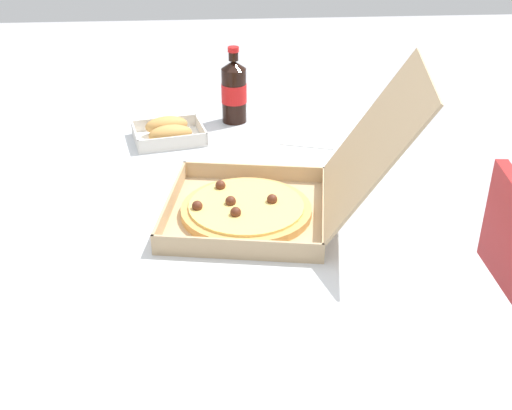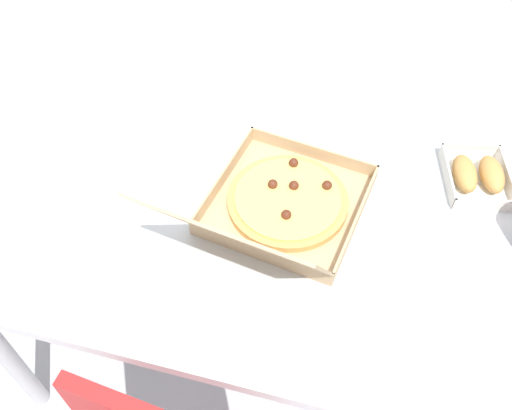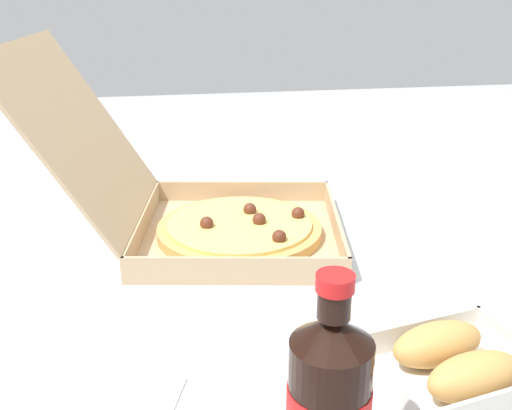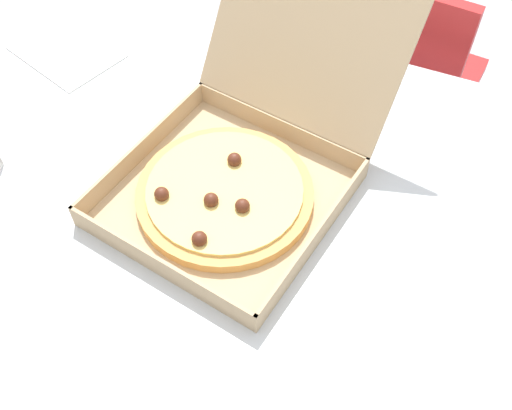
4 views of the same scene
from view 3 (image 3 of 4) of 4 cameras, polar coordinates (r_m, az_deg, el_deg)
dining_table at (r=1.16m, az=-2.05°, el=-5.44°), size 1.44×0.91×0.74m
pizza_box_open at (r=1.07m, az=-4.27°, el=-0.66°), size 0.43×0.58×0.34m
bread_side_box at (r=0.76m, az=18.07°, el=-13.88°), size 0.19×0.22×0.06m
cola_bottle at (r=0.56m, az=6.79°, el=-18.21°), size 0.07×0.07×0.22m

